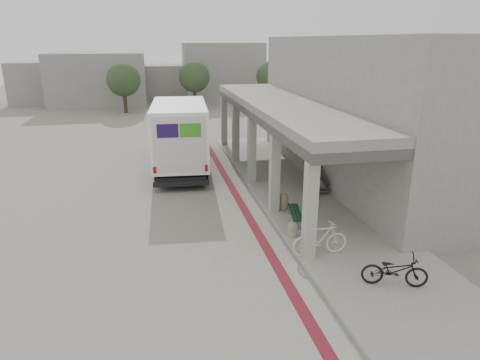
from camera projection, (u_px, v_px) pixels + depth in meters
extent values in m
plane|color=slate|center=(226.00, 222.00, 16.84)|extent=(120.00, 120.00, 0.00)
cube|color=#5C121C|center=(240.00, 202.00, 18.89)|extent=(0.35, 40.00, 0.01)
cube|color=gray|center=(321.00, 213.00, 17.59)|extent=(4.40, 28.00, 0.12)
cube|color=gray|center=(354.00, 110.00, 21.35)|extent=(4.30, 17.00, 7.00)
cube|color=#4B4846|center=(282.00, 112.00, 20.63)|extent=(3.40, 16.90, 0.35)
cube|color=gray|center=(282.00, 105.00, 20.52)|extent=(3.40, 16.90, 0.35)
cube|color=gray|center=(98.00, 79.00, 46.04)|extent=(10.00, 6.00, 5.50)
cube|color=gray|center=(163.00, 82.00, 51.35)|extent=(8.00, 6.00, 4.00)
cube|color=gray|center=(223.00, 72.00, 50.46)|extent=(9.00, 6.00, 6.50)
cube|color=gray|center=(45.00, 83.00, 47.82)|extent=(7.00, 5.00, 4.50)
cylinder|color=#38281C|center=(125.00, 101.00, 41.53)|extent=(0.36, 0.36, 2.40)
sphere|color=#263921|center=(123.00, 80.00, 40.90)|extent=(3.20, 3.20, 3.20)
cylinder|color=#38281C|center=(195.00, 96.00, 44.75)|extent=(0.36, 0.36, 2.40)
sphere|color=#263921|center=(194.00, 77.00, 44.12)|extent=(3.20, 3.20, 3.20)
cylinder|color=#38281C|center=(271.00, 95.00, 45.37)|extent=(0.36, 0.36, 2.40)
sphere|color=#263921|center=(271.00, 76.00, 44.74)|extent=(3.20, 3.20, 3.20)
cube|color=black|center=(181.00, 159.00, 23.94)|extent=(2.99, 8.15, 0.34)
cube|color=white|center=(180.00, 132.00, 22.43)|extent=(3.18, 6.12, 2.97)
cube|color=white|center=(180.00, 122.00, 26.19)|extent=(2.89, 2.37, 2.62)
cube|color=white|center=(181.00, 133.00, 27.62)|extent=(2.55, 0.87, 0.91)
cube|color=black|center=(180.00, 109.00, 26.85)|extent=(2.54, 0.74, 1.20)
cube|color=black|center=(181.00, 183.00, 20.09)|extent=(2.64, 0.48, 0.21)
cube|color=#24114E|center=(154.00, 120.00, 22.85)|extent=(0.14, 1.59, 0.86)
cube|color=green|center=(151.00, 126.00, 21.24)|extent=(0.14, 1.59, 0.86)
cube|color=#24114E|center=(167.00, 131.00, 19.32)|extent=(0.97, 0.11, 0.63)
cube|color=green|center=(190.00, 130.00, 19.45)|extent=(0.97, 0.11, 0.63)
cylinder|color=black|center=(162.00, 146.00, 26.57)|extent=(0.40, 1.05, 1.03)
cylinder|color=black|center=(200.00, 145.00, 26.87)|extent=(0.40, 1.05, 1.03)
cylinder|color=black|center=(157.00, 171.00, 21.63)|extent=(0.40, 1.05, 1.03)
cylinder|color=black|center=(205.00, 169.00, 21.93)|extent=(0.40, 1.05, 1.03)
cube|color=gray|center=(298.00, 225.00, 15.84)|extent=(0.38, 0.15, 0.37)
cube|color=gray|center=(293.00, 210.00, 17.22)|extent=(0.38, 0.15, 0.37)
cube|color=#113521|center=(292.00, 212.00, 16.46)|extent=(0.44, 1.74, 0.04)
cube|color=#113521|center=(295.00, 212.00, 16.47)|extent=(0.44, 1.74, 0.04)
cube|color=#113521|center=(299.00, 212.00, 16.47)|extent=(0.44, 1.74, 0.04)
cylinder|color=gray|center=(293.00, 231.00, 15.33)|extent=(0.36, 0.36, 0.36)
sphere|color=gray|center=(293.00, 227.00, 15.27)|extent=(0.36, 0.36, 0.36)
cylinder|color=gray|center=(283.00, 203.00, 17.84)|extent=(0.45, 0.45, 0.45)
sphere|color=gray|center=(283.00, 198.00, 17.77)|extent=(0.45, 0.45, 0.45)
cube|color=gray|center=(311.00, 184.00, 19.41)|extent=(0.48, 0.61, 0.96)
imported|color=black|center=(395.00, 270.00, 12.14)|extent=(1.96, 1.24, 0.97)
imported|color=beige|center=(320.00, 239.00, 13.85)|extent=(1.91, 0.57, 1.14)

